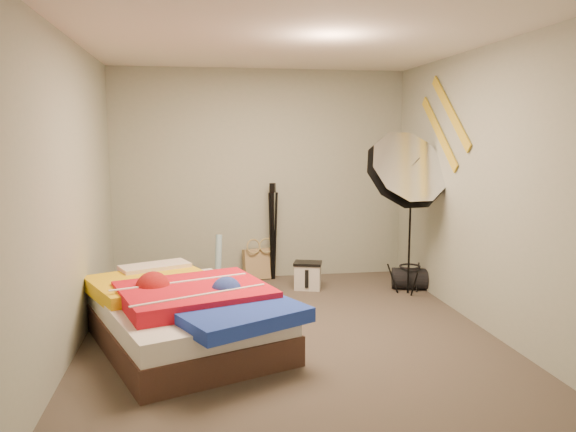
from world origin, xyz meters
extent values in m
plane|color=#4F443C|center=(0.00, 0.00, 0.00)|extent=(4.00, 4.00, 0.00)
plane|color=silver|center=(0.00, 0.00, 2.50)|extent=(4.00, 4.00, 0.00)
plane|color=#999E8D|center=(0.00, 2.00, 1.25)|extent=(3.50, 0.00, 3.50)
plane|color=#999E8D|center=(0.00, -2.00, 1.25)|extent=(3.50, 0.00, 3.50)
plane|color=#999E8D|center=(-1.75, 0.00, 1.25)|extent=(0.00, 4.00, 4.00)
plane|color=#999E8D|center=(1.75, 0.00, 1.25)|extent=(0.00, 4.00, 4.00)
cube|color=tan|center=(-0.05, 1.90, 0.18)|extent=(0.40, 0.24, 0.38)
cylinder|color=#4C95B9|center=(-0.55, 1.46, 0.32)|extent=(0.12, 0.19, 0.63)
cube|color=beige|center=(0.45, 1.36, 0.14)|extent=(0.33, 0.28, 0.29)
cylinder|color=black|center=(1.59, 1.17, 0.12)|extent=(0.45, 0.34, 0.24)
cube|color=gold|center=(1.73, 0.60, 1.95)|extent=(0.02, 0.91, 0.78)
cube|color=gold|center=(1.73, 0.85, 1.75)|extent=(0.02, 0.91, 0.78)
cube|color=#452C23|center=(-0.90, -0.14, 0.12)|extent=(1.81, 2.12, 0.23)
cube|color=silver|center=(-0.90, -0.14, 0.31)|extent=(1.76, 2.07, 0.16)
cube|color=yellow|center=(-1.17, 0.18, 0.43)|extent=(1.25, 1.19, 0.13)
cube|color=red|center=(-0.81, -0.25, 0.45)|extent=(1.37, 1.25, 0.14)
cube|color=#203DBD|center=(-0.49, -0.71, 0.42)|extent=(1.12, 1.04, 0.11)
cube|color=#F0A7C5|center=(-1.17, 0.56, 0.46)|extent=(0.69, 0.51, 0.13)
cylinder|color=black|center=(1.51, 1.01, 0.71)|extent=(0.02, 0.02, 1.43)
cube|color=black|center=(1.51, 1.01, 1.38)|extent=(0.05, 0.05, 0.09)
cone|color=silver|center=(1.37, 0.88, 1.34)|extent=(1.05, 0.72, 1.05)
cylinder|color=black|center=(0.12, 1.87, 0.53)|extent=(0.05, 0.05, 1.05)
cube|color=black|center=(0.12, 1.87, 1.11)|extent=(0.08, 0.08, 0.11)
camera|label=1|loc=(-0.77, -4.70, 1.72)|focal=35.00mm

